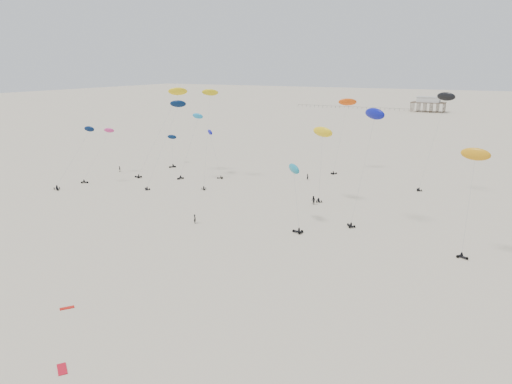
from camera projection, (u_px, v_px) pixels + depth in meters
The scene contains 23 objects.
ground_plane at pixel (390, 145), 193.62m from camera, with size 900.00×900.00×0.00m, color beige.
pavilion_main at pixel (428, 105), 325.70m from camera, with size 21.00×13.00×9.80m.
pier_fence at pixel (351, 108), 349.91m from camera, with size 80.20×0.20×1.50m.
rig_0 at pixel (193, 134), 138.05m from camera, with size 4.74×9.15×17.83m.
rig_3 at pixel (172, 150), 155.32m from camera, with size 7.00×7.91×10.17m.
rig_4 at pixel (209, 105), 133.42m from camera, with size 9.81×16.14×26.54m.
rig_7 at pixel (74, 156), 128.25m from camera, with size 4.97×12.34×16.75m.
rig_8 at pixel (442, 111), 119.46m from camera, with size 7.73×4.30×24.48m.
rig_9 at pixel (173, 117), 131.36m from camera, with size 4.73×16.24×23.66m.
rig_10 at pixel (295, 183), 97.40m from camera, with size 7.12×9.48×12.53m.
rig_11 at pixel (100, 150), 138.94m from camera, with size 6.07×15.56×17.95m.
rig_12 at pixel (213, 143), 140.79m from camera, with size 8.84×7.28×13.48m.
rig_13 at pixel (172, 103), 142.05m from camera, with size 8.85×16.57×25.99m.
rig_14 at pixel (473, 173), 79.80m from camera, with size 4.99×4.63×18.09m.
rig_15 at pixel (322, 140), 113.26m from camera, with size 6.17×5.57×17.32m.
rig_16 at pixel (346, 110), 146.22m from camera, with size 5.83×12.73×21.79m.
rig_17 at pixel (371, 131), 95.09m from camera, with size 6.13×7.89×22.94m.
spectator_0 at pixel (195, 223), 99.62m from camera, with size 0.79×0.54×2.17m, color black.
spectator_1 at pixel (313, 204), 112.83m from camera, with size 1.12×0.65×2.30m, color black.
spectator_2 at pixel (120, 172), 146.77m from camera, with size 1.17×0.63×1.98m, color black.
spectator_3 at pixel (308, 180), 136.43m from camera, with size 0.74×0.51×2.03m, color black.
grounded_kite_a at pixel (62, 369), 52.07m from camera, with size 2.20×0.90×0.08m, color red.
grounded_kite_b at pixel (67, 308), 65.07m from camera, with size 1.80×0.70×0.07m, color red.
Camera 1 is at (43.02, 5.83, 31.02)m, focal length 35.00 mm.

